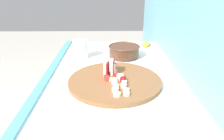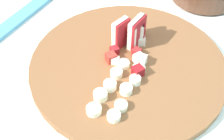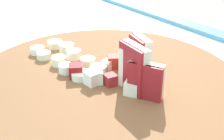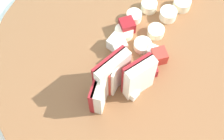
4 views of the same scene
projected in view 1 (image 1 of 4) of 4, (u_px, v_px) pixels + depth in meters
The scene contains 8 objects.
tile_backsplash at pixel (182, 121), 1.03m from camera, with size 2.40×0.04×1.39m, color #6BADC6.
cutting_board at pixel (115, 81), 0.93m from camera, with size 0.41×0.41×0.02m, color brown.
apple_wedge_fan at pixel (111, 68), 0.96m from camera, with size 0.09×0.06×0.07m.
apple_dice_pile at pixel (115, 76), 0.93m from camera, with size 0.12×0.10×0.02m.
banana_slice_rows at pixel (120, 86), 0.85m from camera, with size 0.16×0.07×0.02m.
ceramic_bowl at pixel (124, 51), 1.23m from camera, with size 0.19×0.19×0.07m.
banana_peel at pixel (146, 44), 1.45m from camera, with size 0.12×0.05×0.02m, color gold.
small_jar at pixel (81, 49), 1.20m from camera, with size 0.08×0.08×0.11m, color white.
Camera 1 is at (0.84, -0.01, 1.34)m, focal length 33.37 mm.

